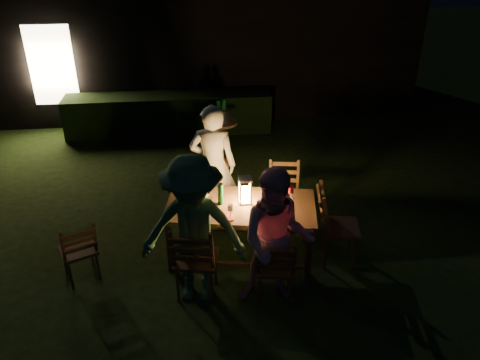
{
  "coord_description": "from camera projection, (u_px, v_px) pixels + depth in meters",
  "views": [
    {
      "loc": [
        -0.05,
        -5.57,
        3.79
      ],
      "look_at": [
        0.52,
        -0.39,
        0.98
      ],
      "focal_mm": 35.0,
      "sensor_mm": 36.0,
      "label": 1
    }
  ],
  "objects": [
    {
      "name": "phone",
      "position": [
        187.0,
        215.0,
        5.58
      ],
      "size": [
        0.14,
        0.07,
        0.01
      ],
      "primitive_type": "cube",
      "color": "black",
      "rests_on": "dining_table"
    },
    {
      "name": "chair_near_left",
      "position": [
        197.0,
        271.0,
        5.37
      ],
      "size": [
        0.56,
        0.59,
        1.06
      ],
      "rotation": [
        0.0,
        0.0,
        -0.19
      ],
      "color": "#452E17",
      "rests_on": "ground"
    },
    {
      "name": "chair_near_right",
      "position": [
        275.0,
        278.0,
        5.33
      ],
      "size": [
        0.48,
        0.51,
        0.93
      ],
      "rotation": [
        0.0,
        0.0,
        -0.17
      ],
      "color": "#452E17",
      "rests_on": "ground"
    },
    {
      "name": "plate_far_right",
      "position": [
        277.0,
        197.0,
        5.96
      ],
      "size": [
        0.25,
        0.25,
        0.01
      ],
      "primitive_type": "cylinder",
      "color": "white",
      "rests_on": "dining_table"
    },
    {
      "name": "dining_table",
      "position": [
        241.0,
        210.0,
        5.84
      ],
      "size": [
        1.99,
        1.25,
        0.77
      ],
      "rotation": [
        0.0,
        0.0,
        -0.19
      ],
      "color": "#452E17",
      "rests_on": "ground"
    },
    {
      "name": "lantern",
      "position": [
        245.0,
        192.0,
        5.77
      ],
      "size": [
        0.16,
        0.16,
        0.35
      ],
      "color": "white",
      "rests_on": "dining_table"
    },
    {
      "name": "person_opp_right",
      "position": [
        277.0,
        240.0,
        5.02
      ],
      "size": [
        0.92,
        0.78,
        1.68
      ],
      "primitive_type": "imported",
      "rotation": [
        0.0,
        0.0,
        -0.19
      ],
      "color": "#C2859C",
      "rests_on": "ground"
    },
    {
      "name": "wineglass_b",
      "position": [
        181.0,
        201.0,
        5.71
      ],
      "size": [
        0.06,
        0.06,
        0.18
      ],
      "primitive_type": null,
      "color": "#59070F",
      "rests_on": "dining_table"
    },
    {
      "name": "person_opp_left",
      "position": [
        194.0,
        232.0,
        5.05
      ],
      "size": [
        1.27,
        0.87,
        1.8
      ],
      "primitive_type": "imported",
      "rotation": [
        0.0,
        0.0,
        -0.19
      ],
      "color": "#2F5F3A",
      "rests_on": "ground"
    },
    {
      "name": "bottle_table",
      "position": [
        221.0,
        194.0,
        5.75
      ],
      "size": [
        0.07,
        0.07,
        0.28
      ],
      "primitive_type": "cylinder",
      "color": "#0F471E",
      "rests_on": "dining_table"
    },
    {
      "name": "garden_envelope",
      "position": [
        188.0,
        32.0,
        11.31
      ],
      "size": [
        40.0,
        40.0,
        3.2
      ],
      "color": "black",
      "rests_on": "ground"
    },
    {
      "name": "chair_far_left",
      "position": [
        214.0,
        204.0,
        6.73
      ],
      "size": [
        0.49,
        0.52,
        0.98
      ],
      "rotation": [
        0.0,
        0.0,
        3.02
      ],
      "color": "#452E17",
      "rests_on": "ground"
    },
    {
      "name": "plate_near_left",
      "position": [
        194.0,
        212.0,
        5.64
      ],
      "size": [
        0.25,
        0.25,
        0.01
      ],
      "primitive_type": "cylinder",
      "color": "white",
      "rests_on": "dining_table"
    },
    {
      "name": "person_house_side",
      "position": [
        213.0,
        166.0,
        6.5
      ],
      "size": [
        0.71,
        0.54,
        1.77
      ],
      "primitive_type": "imported",
      "rotation": [
        0.0,
        0.0,
        2.95
      ],
      "color": "beige",
      "rests_on": "ground"
    },
    {
      "name": "chair_far_right",
      "position": [
        283.0,
        207.0,
        6.67
      ],
      "size": [
        0.5,
        0.52,
        0.97
      ],
      "rotation": [
        0.0,
        0.0,
        2.99
      ],
      "color": "#452E17",
      "rests_on": "ground"
    },
    {
      "name": "bottle_bucket_a",
      "position": [
        219.0,
        114.0,
        8.22
      ],
      "size": [
        0.07,
        0.07,
        0.32
      ],
      "primitive_type": "cylinder",
      "color": "#0F471E",
      "rests_on": "side_table"
    },
    {
      "name": "ice_bucket",
      "position": [
        222.0,
        116.0,
        8.29
      ],
      "size": [
        0.3,
        0.3,
        0.22
      ],
      "primitive_type": "cylinder",
      "color": "#A5A8AD",
      "rests_on": "side_table"
    },
    {
      "name": "side_table",
      "position": [
        222.0,
        126.0,
        8.38
      ],
      "size": [
        0.56,
        0.56,
        0.76
      ],
      "color": "#936949",
      "rests_on": "ground"
    },
    {
      "name": "wineglass_a",
      "position": [
        219.0,
        187.0,
        6.03
      ],
      "size": [
        0.06,
        0.06,
        0.18
      ],
      "primitive_type": null,
      "color": "#59070F",
      "rests_on": "dining_table"
    },
    {
      "name": "napkin_right",
      "position": [
        285.0,
        219.0,
        5.5
      ],
      "size": [
        0.18,
        0.14,
        0.01
      ],
      "primitive_type": "cube",
      "color": "red",
      "rests_on": "dining_table"
    },
    {
      "name": "napkin_left",
      "position": [
        226.0,
        218.0,
        5.53
      ],
      "size": [
        0.18,
        0.14,
        0.01
      ],
      "primitive_type": "cube",
      "color": "red",
      "rests_on": "dining_table"
    },
    {
      "name": "chair_spare",
      "position": [
        81.0,
        260.0,
        5.63
      ],
      "size": [
        0.54,
        0.55,
        0.89
      ],
      "rotation": [
        0.0,
        0.0,
        0.43
      ],
      "color": "#452E17",
      "rests_on": "ground"
    },
    {
      "name": "wineglass_c",
      "position": [
        264.0,
        212.0,
        5.5
      ],
      "size": [
        0.06,
        0.06,
        0.18
      ],
      "primitive_type": null,
      "color": "#59070F",
      "rests_on": "dining_table"
    },
    {
      "name": "bottle_bucket_b",
      "position": [
        224.0,
        112.0,
        8.3
      ],
      "size": [
        0.07,
        0.07,
        0.32
      ],
      "primitive_type": "cylinder",
      "color": "#0F471E",
      "rests_on": "side_table"
    },
    {
      "name": "chair_end",
      "position": [
        337.0,
        238.0,
        5.93
      ],
      "size": [
        0.59,
        0.56,
        1.07
      ],
      "rotation": [
        0.0,
        0.0,
        -1.75
      ],
      "color": "#452E17",
      "rests_on": "ground"
    },
    {
      "name": "plate_near_right",
      "position": [
        277.0,
        215.0,
        5.58
      ],
      "size": [
        0.25,
        0.25,
        0.01
      ],
      "primitive_type": "cylinder",
      "color": "white",
      "rests_on": "dining_table"
    },
    {
      "name": "plate_far_left",
      "position": [
        200.0,
        194.0,
        6.03
      ],
      "size": [
        0.25,
        0.25,
        0.01
      ],
      "primitive_type": "cylinder",
      "color": "white",
      "rests_on": "dining_table"
    },
    {
      "name": "wineglass_e",
      "position": [
        230.0,
        211.0,
        5.51
      ],
      "size": [
        0.06,
        0.06,
        0.18
      ],
      "primitive_type": null,
      "color": "silver",
      "rests_on": "dining_table"
    },
    {
      "name": "wineglass_d",
      "position": [
        291.0,
        193.0,
        5.88
      ],
      "size": [
        0.06,
        0.06,
        0.18
      ],
      "primitive_type": null,
      "color": "#59070F",
      "rests_on": "dining_table"
    }
  ]
}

